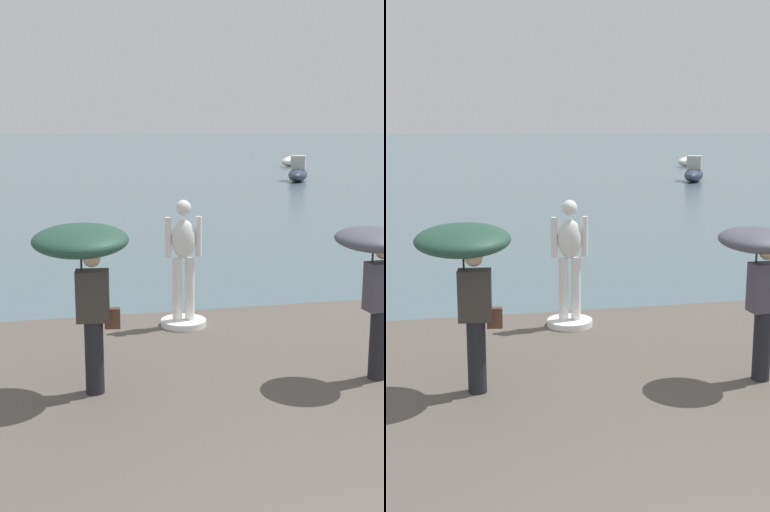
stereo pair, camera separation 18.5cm
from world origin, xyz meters
The scene contains 7 objects.
ground_plane centered at (0.00, 40.00, 0.00)m, with size 400.00×400.00×0.00m, color #4C666B.
pier centered at (0.00, 2.50, 0.20)m, with size 7.71×11.00×0.40m, color #564F47.
statue_white_figure centered at (-0.09, 7.18, 1.26)m, with size 0.71×0.71×1.98m.
onlooker_left centered at (-1.75, 4.85, 2.02)m, with size 1.23×1.25×2.03m.
onlooker_right centered at (1.71, 4.50, 1.89)m, with size 0.99×1.01×1.92m.
boat_near centered at (18.64, 50.39, 0.44)m, with size 3.50×3.37×0.88m.
boat_mid centered at (13.48, 36.40, 0.58)m, with size 2.63×3.80×1.57m.
Camera 2 is at (-2.01, -2.67, 3.52)m, focal length 46.55 mm.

